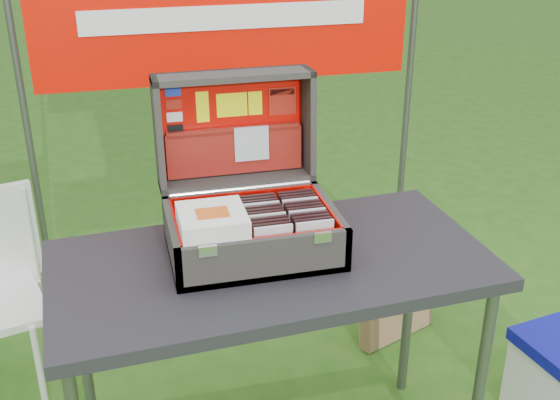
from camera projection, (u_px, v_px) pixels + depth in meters
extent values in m
cube|color=#252429|center=(271.00, 265.00, 2.08)|extent=(1.33, 0.73, 0.04)
cylinder|color=#59595B|center=(478.00, 398.00, 2.14)|extent=(0.04, 0.04, 0.77)
cylinder|color=#59595B|center=(84.00, 352.00, 2.35)|extent=(0.04, 0.04, 0.77)
cylinder|color=#59595B|center=(409.00, 305.00, 2.61)|extent=(0.04, 0.04, 0.77)
cube|color=#4A4743|center=(253.00, 250.00, 2.10)|extent=(0.50, 0.35, 0.02)
cube|color=#4A4743|center=(266.00, 260.00, 1.93)|extent=(0.50, 0.02, 0.13)
cube|color=#4A4743|center=(242.00, 209.00, 2.22)|extent=(0.50, 0.02, 0.13)
cube|color=#4A4743|center=(172.00, 242.00, 2.02)|extent=(0.02, 0.35, 0.13)
cube|color=#4A4743|center=(330.00, 224.00, 2.13)|extent=(0.02, 0.35, 0.13)
cube|color=red|center=(253.00, 246.00, 2.10)|extent=(0.46, 0.32, 0.01)
cube|color=silver|center=(208.00, 251.00, 1.86)|extent=(0.05, 0.01, 0.03)
cube|color=silver|center=(322.00, 237.00, 1.93)|extent=(0.05, 0.01, 0.03)
cylinder|color=silver|center=(241.00, 189.00, 2.20)|extent=(0.45, 0.02, 0.02)
cube|color=#4A4743|center=(232.00, 124.00, 2.25)|extent=(0.50, 0.04, 0.35)
cube|color=#4A4743|center=(233.00, 76.00, 2.14)|extent=(0.50, 0.13, 0.03)
cube|color=#4A4743|center=(237.00, 179.00, 2.26)|extent=(0.50, 0.13, 0.03)
cube|color=#4A4743|center=(158.00, 135.00, 2.15)|extent=(0.02, 0.15, 0.36)
cube|color=#4A4743|center=(308.00, 123.00, 2.25)|extent=(0.02, 0.15, 0.36)
cube|color=red|center=(232.00, 125.00, 2.24)|extent=(0.45, 0.02, 0.31)
cube|color=red|center=(264.00, 255.00, 1.94)|extent=(0.46, 0.01, 0.11)
cube|color=red|center=(243.00, 208.00, 2.21)|extent=(0.46, 0.01, 0.11)
cube|color=red|center=(176.00, 239.00, 2.02)|extent=(0.01, 0.32, 0.11)
cube|color=red|center=(326.00, 222.00, 2.12)|extent=(0.01, 0.32, 0.11)
cube|color=maroon|center=(234.00, 151.00, 2.25)|extent=(0.44, 0.04, 0.14)
cube|color=maroon|center=(234.00, 131.00, 2.22)|extent=(0.43, 0.02, 0.02)
cube|color=silver|center=(252.00, 144.00, 2.24)|extent=(0.11, 0.02, 0.11)
cube|color=#1933B2|center=(173.00, 92.00, 2.15)|extent=(0.05, 0.00, 0.03)
cube|color=#A41B10|center=(174.00, 104.00, 2.16)|extent=(0.05, 0.00, 0.03)
cube|color=white|center=(175.00, 117.00, 2.18)|extent=(0.05, 0.00, 0.03)
cube|color=black|center=(176.00, 129.00, 2.19)|extent=(0.05, 0.00, 0.03)
cube|color=#EBEF0B|center=(203.00, 107.00, 2.19)|extent=(0.04, 0.01, 0.10)
cube|color=#EBEF0B|center=(232.00, 105.00, 2.21)|extent=(0.10, 0.01, 0.08)
cube|color=#EBEF0B|center=(255.00, 103.00, 2.22)|extent=(0.04, 0.01, 0.08)
cube|color=#A41B10|center=(282.00, 101.00, 2.24)|extent=(0.09, 0.01, 0.09)
cube|color=black|center=(282.00, 92.00, 2.23)|extent=(0.08, 0.00, 0.02)
cube|color=silver|center=(273.00, 246.00, 1.96)|extent=(0.11, 0.01, 0.13)
cube|color=black|center=(272.00, 243.00, 1.97)|extent=(0.11, 0.01, 0.13)
cube|color=black|center=(270.00, 240.00, 1.99)|extent=(0.11, 0.01, 0.13)
cube|color=black|center=(269.00, 237.00, 2.01)|extent=(0.11, 0.01, 0.13)
cube|color=silver|center=(267.00, 234.00, 2.03)|extent=(0.11, 0.01, 0.13)
cube|color=black|center=(266.00, 230.00, 2.04)|extent=(0.11, 0.01, 0.13)
cube|color=black|center=(264.00, 228.00, 2.06)|extent=(0.11, 0.01, 0.13)
cube|color=black|center=(263.00, 225.00, 2.08)|extent=(0.11, 0.01, 0.13)
cube|color=silver|center=(261.00, 222.00, 2.09)|extent=(0.11, 0.01, 0.13)
cube|color=black|center=(260.00, 219.00, 2.11)|extent=(0.11, 0.01, 0.13)
cube|color=black|center=(259.00, 216.00, 2.13)|extent=(0.11, 0.01, 0.13)
cube|color=black|center=(257.00, 213.00, 2.15)|extent=(0.11, 0.01, 0.13)
cube|color=silver|center=(315.00, 241.00, 1.98)|extent=(0.11, 0.01, 0.13)
cube|color=black|center=(313.00, 238.00, 2.00)|extent=(0.11, 0.01, 0.13)
cube|color=black|center=(311.00, 235.00, 2.02)|extent=(0.11, 0.01, 0.13)
cube|color=black|center=(309.00, 232.00, 2.04)|extent=(0.11, 0.01, 0.13)
cube|color=silver|center=(307.00, 229.00, 2.05)|extent=(0.11, 0.01, 0.13)
cube|color=black|center=(305.00, 226.00, 2.07)|extent=(0.11, 0.01, 0.13)
cube|color=black|center=(303.00, 223.00, 2.09)|extent=(0.11, 0.01, 0.13)
cube|color=black|center=(302.00, 220.00, 2.10)|extent=(0.11, 0.01, 0.13)
cube|color=silver|center=(300.00, 217.00, 2.12)|extent=(0.11, 0.01, 0.13)
cube|color=black|center=(298.00, 215.00, 2.14)|extent=(0.11, 0.01, 0.13)
cube|color=black|center=(296.00, 212.00, 2.16)|extent=(0.11, 0.01, 0.13)
cube|color=black|center=(295.00, 209.00, 2.17)|extent=(0.11, 0.01, 0.13)
cube|color=white|center=(213.00, 227.00, 1.96)|extent=(0.19, 0.19, 0.00)
cube|color=white|center=(212.00, 225.00, 1.96)|extent=(0.19, 0.19, 0.00)
cube|color=white|center=(212.00, 224.00, 1.96)|extent=(0.19, 0.19, 0.00)
cube|color=white|center=(212.00, 222.00, 1.95)|extent=(0.19, 0.19, 0.00)
cube|color=white|center=(212.00, 221.00, 1.95)|extent=(0.19, 0.19, 0.00)
cube|color=white|center=(212.00, 219.00, 1.95)|extent=(0.19, 0.19, 0.00)
cube|color=white|center=(212.00, 217.00, 1.95)|extent=(0.19, 0.19, 0.00)
cube|color=white|center=(212.00, 216.00, 1.95)|extent=(0.19, 0.19, 0.00)
cube|color=white|center=(212.00, 214.00, 1.94)|extent=(0.19, 0.19, 0.00)
cube|color=white|center=(212.00, 213.00, 1.94)|extent=(0.19, 0.19, 0.00)
cube|color=#D85919|center=(212.00, 213.00, 1.93)|extent=(0.09, 0.07, 0.00)
cylinder|color=silver|center=(41.00, 375.00, 2.52)|extent=(0.02, 0.02, 0.41)
cylinder|color=silver|center=(45.00, 325.00, 2.79)|extent=(0.02, 0.02, 0.41)
cylinder|color=silver|center=(30.00, 235.00, 2.64)|extent=(0.02, 0.02, 0.39)
cube|color=#91714B|center=(396.00, 295.00, 3.01)|extent=(0.39, 0.24, 0.41)
cylinder|color=#59595B|center=(28.00, 135.00, 2.92)|extent=(0.03, 0.03, 1.70)
cylinder|color=#59595B|center=(407.00, 106.00, 3.30)|extent=(0.03, 0.03, 1.70)
cube|color=red|center=(226.00, 17.00, 2.91)|extent=(1.60, 0.02, 0.55)
cube|color=white|center=(227.00, 17.00, 2.90)|extent=(1.20, 0.00, 0.10)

